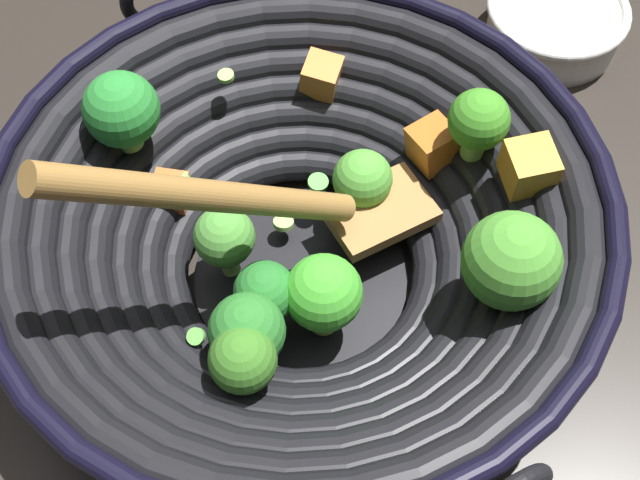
# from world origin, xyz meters

# --- Properties ---
(ground_plane) EXTENTS (4.00, 4.00, 0.00)m
(ground_plane) POSITION_xyz_m (0.00, 0.00, 0.00)
(ground_plane) COLOR #28231E
(wok) EXTENTS (0.40, 0.43, 0.22)m
(wok) POSITION_xyz_m (0.00, -0.00, 0.07)
(wok) COLOR black
(wok) RESTS_ON ground
(prep_bowl) EXTENTS (0.12, 0.12, 0.04)m
(prep_bowl) POSITION_xyz_m (0.28, 0.15, 0.02)
(prep_bowl) COLOR silver
(prep_bowl) RESTS_ON ground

